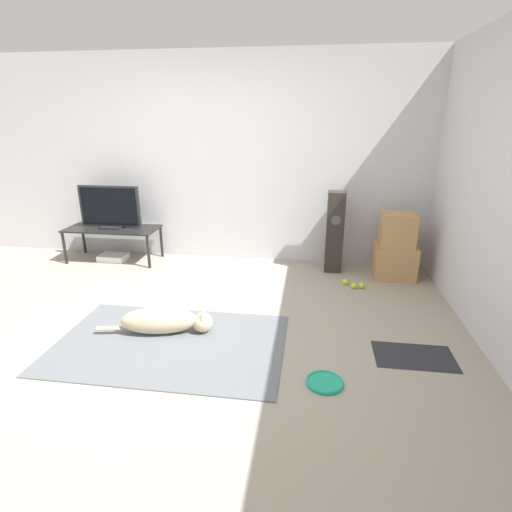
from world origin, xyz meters
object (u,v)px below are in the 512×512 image
Objects in this scene: frisbee at (325,382)px; floor_speaker at (335,232)px; tv_stand at (113,231)px; game_console at (113,257)px; tennis_ball_by_boxes at (354,286)px; cardboard_box_lower at (394,261)px; cardboard_box_upper at (398,230)px; tennis_ball_loose_on_carpet at (345,282)px; dog at (165,321)px; tennis_ball_near_speaker at (362,285)px; tv at (110,208)px.

floor_speaker reaches higher than frisbee.
tv_stand reaches higher than game_console.
frisbee is 0.77× the size of game_console.
game_console reaches higher than tennis_ball_by_boxes.
cardboard_box_upper is at bearing -109.37° from cardboard_box_lower.
game_console reaches higher than frisbee.
frisbee is at bearing -98.24° from tennis_ball_loose_on_carpet.
cardboard_box_upper is 0.39× the size of floor_speaker.
dog is 2.19m from tennis_ball_near_speaker.
dog is 2.27m from tv.
dog reaches higher than tennis_ball_by_boxes.
tv is 3.16m from tennis_ball_by_boxes.
game_console is at bearing 170.76° from tennis_ball_by_boxes.
tennis_ball_loose_on_carpet is (0.27, 1.84, 0.02)m from frisbee.
floor_speaker is 0.74m from tennis_ball_by_boxes.
frisbee is 0.71× the size of cardboard_box_upper.
cardboard_box_lower is at bearing -1.44° from tv_stand.
floor_speaker is (-0.69, 0.13, -0.09)m from cardboard_box_upper.
cardboard_box_upper reaches higher than tennis_ball_loose_on_carpet.
tv_stand reaches higher than tennis_ball_by_boxes.
cardboard_box_lower is (2.20, 1.66, 0.07)m from dog.
frisbee is at bearing -39.93° from tv_stand.
dog is at bearing 159.37° from frisbee.
cardboard_box_upper is at bearing -1.51° from game_console.
dog is 2.11m from tennis_ball_by_boxes.
cardboard_box_lower is at bearing -8.84° from floor_speaker.
tv_stand is 3.19m from tennis_ball_near_speaker.
cardboard_box_upper is at bearing -10.50° from floor_speaker.
tv_stand is at bearing 170.41° from tennis_ball_by_boxes.
cardboard_box_lower is at bearing 45.66° from tennis_ball_near_speaker.
tv_stand is at bearing -179.59° from floor_speaker.
tv is at bearing 170.94° from tennis_ball_near_speaker.
tv_stand is at bearing 140.07° from frisbee.
frisbee is 1.86m from tennis_ball_loose_on_carpet.
cardboard_box_lower reaches higher than tennis_ball_loose_on_carpet.
cardboard_box_lower reaches higher than tennis_ball_near_speaker.
tv is (-2.69, 2.26, 0.69)m from frisbee.
frisbee is 0.23× the size of tv_stand.
cardboard_box_lower is at bearing -1.19° from game_console.
tv is at bearing 178.20° from cardboard_box_upper.
tv_stand is (-2.69, 2.26, 0.38)m from frisbee.
game_console is at bearing -151.83° from tv_stand.
tennis_ball_by_boxes is (-0.48, -0.43, -0.16)m from cardboard_box_lower.
floor_speaker is at bearing 112.01° from tennis_ball_by_boxes.
dog is at bearing -130.26° from floor_speaker.
dog is 2.20m from game_console.
tv is (-1.34, 1.75, 0.58)m from dog.
floor_speaker is 14.82× the size of tennis_ball_by_boxes.
tennis_ball_by_boxes is at bearing -9.24° from game_console.
tv_stand is at bearing 170.99° from tennis_ball_near_speaker.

